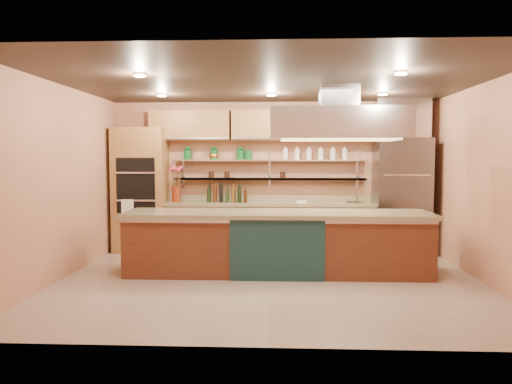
{
  "coord_description": "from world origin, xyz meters",
  "views": [
    {
      "loc": [
        0.13,
        -6.99,
        1.76
      ],
      "look_at": [
        -0.24,
        1.0,
        1.2
      ],
      "focal_mm": 35.0,
      "sensor_mm": 36.0,
      "label": 1
    }
  ],
  "objects_px": {
    "island": "(277,243)",
    "kitchen_scale": "(301,200)",
    "copper_kettle": "(214,156)",
    "flower_vase": "(176,194)",
    "refrigerator": "(401,196)",
    "green_canister": "(248,155)"
  },
  "relations": [
    {
      "from": "refrigerator",
      "to": "kitchen_scale",
      "type": "xyz_separation_m",
      "value": [
        -1.81,
        0.01,
        -0.07
      ]
    },
    {
      "from": "refrigerator",
      "to": "copper_kettle",
      "type": "distance_m",
      "value": 3.54
    },
    {
      "from": "flower_vase",
      "to": "kitchen_scale",
      "type": "bearing_deg",
      "value": 0.0
    },
    {
      "from": "island",
      "to": "copper_kettle",
      "type": "relative_size",
      "value": 24.77
    },
    {
      "from": "flower_vase",
      "to": "island",
      "type": "bearing_deg",
      "value": -41.6
    },
    {
      "from": "island",
      "to": "kitchen_scale",
      "type": "relative_size",
      "value": 25.55
    },
    {
      "from": "flower_vase",
      "to": "copper_kettle",
      "type": "height_order",
      "value": "copper_kettle"
    },
    {
      "from": "green_canister",
      "to": "island",
      "type": "bearing_deg",
      "value": -73.7
    },
    {
      "from": "flower_vase",
      "to": "copper_kettle",
      "type": "relative_size",
      "value": 1.58
    },
    {
      "from": "island",
      "to": "flower_vase",
      "type": "height_order",
      "value": "flower_vase"
    },
    {
      "from": "refrigerator",
      "to": "copper_kettle",
      "type": "relative_size",
      "value": 11.58
    },
    {
      "from": "refrigerator",
      "to": "flower_vase",
      "type": "distance_m",
      "value": 4.13
    },
    {
      "from": "kitchen_scale",
      "to": "copper_kettle",
      "type": "bearing_deg",
      "value": 157.6
    },
    {
      "from": "green_canister",
      "to": "kitchen_scale",
      "type": "bearing_deg",
      "value": -12.52
    },
    {
      "from": "island",
      "to": "copper_kettle",
      "type": "xyz_separation_m",
      "value": [
        -1.21,
        1.89,
        1.32
      ]
    },
    {
      "from": "refrigerator",
      "to": "island",
      "type": "xyz_separation_m",
      "value": [
        -2.24,
        -1.66,
        -0.58
      ]
    },
    {
      "from": "island",
      "to": "flower_vase",
      "type": "bearing_deg",
      "value": 138.21
    },
    {
      "from": "refrigerator",
      "to": "copper_kettle",
      "type": "height_order",
      "value": "refrigerator"
    },
    {
      "from": "flower_vase",
      "to": "copper_kettle",
      "type": "distance_m",
      "value": 1.01
    },
    {
      "from": "copper_kettle",
      "to": "green_canister",
      "type": "height_order",
      "value": "green_canister"
    },
    {
      "from": "refrigerator",
      "to": "kitchen_scale",
      "type": "distance_m",
      "value": 1.81
    },
    {
      "from": "flower_vase",
      "to": "kitchen_scale",
      "type": "distance_m",
      "value": 2.32
    }
  ]
}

